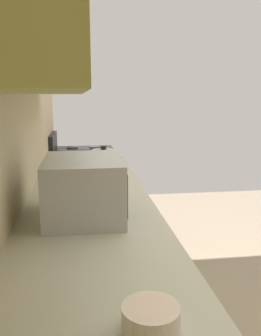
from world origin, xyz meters
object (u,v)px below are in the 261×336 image
Objects in this scene: oven_range at (85,195)px; microwave at (84,188)px; bowl at (151,318)px; kettle at (104,161)px.

microwave is at bearing 179.86° from oven_range.
oven_range is at bearing 2.94° from bowl.
microwave is 0.86m from bowl.
oven_range is 7.94× the size of bowl.
microwave reaches higher than bowl.
kettle is at bearing -8.88° from microwave.
bowl is (-2.71, -0.14, 0.48)m from oven_range.
microwave reaches higher than kettle.
kettle is at bearing -0.00° from bowl.
oven_range is at bearing -0.14° from microwave.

